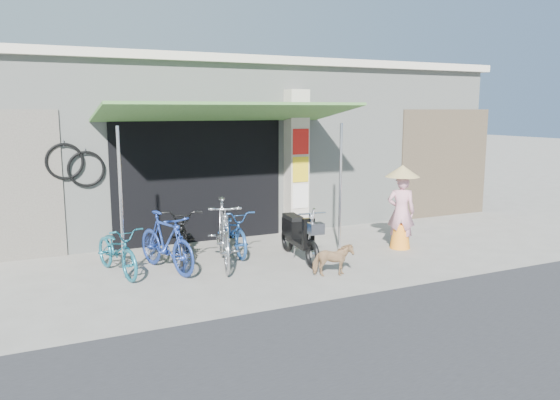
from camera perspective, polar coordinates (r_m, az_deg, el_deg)
name	(u,v)px	position (r m, az deg, el deg)	size (l,w,h in m)	color
ground	(316,267)	(9.18, 3.82, -7.01)	(80.00, 80.00, 0.00)	gray
road_strip	(551,391)	(5.95, 26.46, -17.45)	(80.00, 6.00, 0.01)	#313134
bicycle_shop	(216,141)	(13.50, -6.71, 6.14)	(12.30, 5.30, 3.66)	#A3A8A0
shop_pillar	(296,163)	(11.42, 1.67, 3.91)	(0.42, 0.44, 3.00)	beige
awning	(230,114)	(9.91, -5.29, 8.92)	(4.60, 1.88, 2.72)	#3F6D31
neighbour_right	(445,163)	(13.92, 16.84, 3.69)	(2.60, 0.06, 2.60)	brown
bike_teal	(117,250)	(9.05, -16.64, -5.02)	(0.53, 1.52, 0.80)	#196073
bike_blue	(166,242)	(9.03, -11.82, -4.32)	(0.45, 1.60, 0.96)	navy
bike_black	(183,234)	(9.51, -10.11, -3.50)	(0.65, 1.87, 0.98)	black
bike_silver	(224,233)	(9.17, -5.92, -3.42)	(0.53, 1.88, 1.13)	#AFB0B5
bike_navy	(233,231)	(9.99, -4.96, -3.20)	(0.55, 1.59, 0.84)	#1F4A8E
street_dog	(333,260)	(8.66, 5.55, -6.25)	(0.28, 0.62, 0.53)	tan
moped	(298,235)	(9.55, 1.92, -3.70)	(0.47, 1.66, 0.94)	black
nun	(401,207)	(10.47, 12.55, -0.69)	(0.64, 0.64, 1.58)	#CE8B9A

